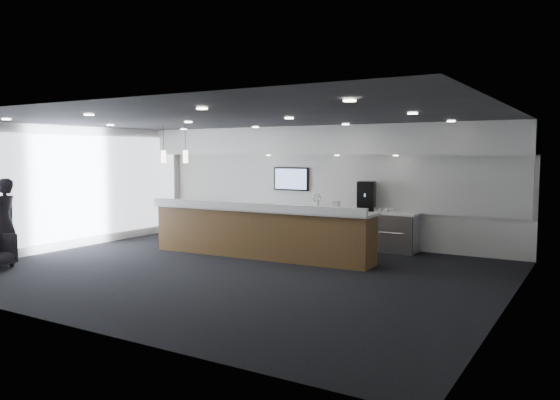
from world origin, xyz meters
The scene contains 25 objects.
ground centered at (0.00, 0.00, 0.00)m, with size 10.00×10.00×0.00m, color black.
ceiling centered at (0.00, 0.00, 3.00)m, with size 10.00×8.00×0.02m, color black.
back_wall centered at (0.00, 4.00, 1.50)m, with size 10.00×0.02×3.00m, color silver.
left_wall centered at (-5.00, 0.00, 1.50)m, with size 0.02×8.00×3.00m, color silver.
right_wall centered at (5.00, 0.00, 1.50)m, with size 0.02×8.00×3.00m, color silver.
soffit_bulkhead centered at (0.00, 3.55, 2.65)m, with size 10.00×0.90×0.70m, color silver.
alcove_panel centered at (0.00, 3.97, 1.60)m, with size 9.80×0.06×1.40m, color silver.
window_blinds_wall centered at (-4.96, 0.00, 1.50)m, with size 0.04×7.36×2.55m, color silver.
back_credenza centered at (0.00, 3.64, 0.48)m, with size 5.06×0.66×0.95m.
wall_tv centered at (-1.00, 3.91, 1.65)m, with size 1.05×0.08×0.62m.
pendant_left centered at (-2.40, 0.80, 2.25)m, with size 0.12×0.12×0.30m, color #FAE3C3.
pendant_right centered at (-3.10, 0.80, 2.25)m, with size 0.12×0.12×0.30m, color #FAE3C3.
ceiling_can_lights centered at (0.00, 0.00, 2.97)m, with size 7.00×5.00×0.02m, color white, non-canonical shape.
service_counter centered at (-0.42, 1.48, 0.57)m, with size 5.37×1.13×1.49m.
coffee_machine centered at (1.26, 3.62, 1.30)m, with size 0.50×0.58×0.71m.
info_sign_left centered at (0.47, 3.54, 1.05)m, with size 0.15×0.02×0.21m, color silver.
info_sign_right centered at (0.52, 3.57, 1.06)m, with size 0.16×0.02×0.22m, color silver.
lounge_guest centered at (-4.60, -1.94, 0.90)m, with size 0.66×0.43×1.81m, color black.
cup_0 centered at (1.90, 3.55, 1.00)m, with size 0.10×0.10×0.09m, color white.
cup_1 centered at (1.76, 3.55, 1.00)m, with size 0.10×0.10×0.09m, color white.
cup_2 centered at (1.62, 3.55, 1.00)m, with size 0.10×0.10×0.09m, color white.
cup_3 centered at (1.48, 3.55, 1.00)m, with size 0.10×0.10×0.09m, color white.
cup_4 centered at (1.34, 3.55, 1.00)m, with size 0.10×0.10×0.09m, color white.
cup_5 centered at (1.20, 3.55, 1.00)m, with size 0.10×0.10×0.09m, color white.
cup_6 centered at (1.06, 3.55, 1.00)m, with size 0.10×0.10×0.09m, color white.
Camera 1 is at (6.24, -8.69, 2.33)m, focal length 35.00 mm.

